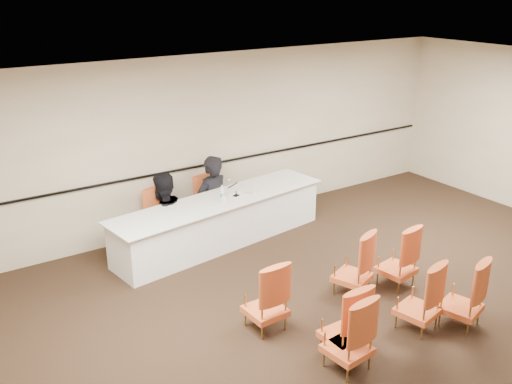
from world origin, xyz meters
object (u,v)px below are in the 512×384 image
panelist_main (212,207)px  panelist_second_chair (163,218)px  panel_table (221,221)px  aud_chair_back_left (348,332)px  aud_chair_back_mid (419,295)px  panelist_main_chair (212,203)px  coffee_cup (254,190)px  panelist_second (163,223)px  aud_chair_front_mid (353,263)px  drinking_glass (224,199)px  aud_chair_extra (345,320)px  aud_chair_back_right (463,292)px  microphone (236,188)px  aud_chair_front_right (397,256)px  aud_chair_front_left (265,295)px  water_bottle (222,192)px

panelist_main → panelist_second_chair: bearing=-4.6°
panel_table → aud_chair_back_left: (-0.46, -3.63, 0.09)m
aud_chair_back_mid → panelist_main_chair: bearing=86.0°
coffee_cup → panelist_main_chair: bearing=121.6°
panel_table → panelist_second: size_ratio=2.28×
panelist_main_chair → aud_chair_front_mid: 3.07m
panelist_main → aud_chair_back_left: (-0.63, -4.23, 0.08)m
panelist_second → aud_chair_back_mid: size_ratio=1.79×
drinking_glass → aud_chair_back_left: aud_chair_back_left is taller
aud_chair_back_left → aud_chair_extra: (0.13, 0.21, 0.00)m
panelist_main → aud_chair_back_right: 4.52m
panelist_second → aud_chair_extra: (0.50, -3.88, 0.09)m
microphone → panelist_second: bearing=137.2°
panelist_main_chair → aud_chair_front_right: 3.43m
panelist_second → aud_chair_front_mid: (1.53, -2.89, 0.09)m
microphone → coffee_cup: (0.30, -0.07, -0.08)m
aud_chair_back_left → aud_chair_front_left: bearing=99.8°
water_bottle → panelist_main: bearing=78.0°
aud_chair_extra → aud_chair_back_right: bearing=-12.5°
aud_chair_front_right → aud_chair_back_right: same height
panelist_second → aud_chair_back_mid: (1.63, -3.98, 0.09)m
panelist_main_chair → aud_chair_back_left: 4.28m
microphone → drinking_glass: size_ratio=2.85×
coffee_cup → aud_chair_back_left: bearing=-106.5°
panelist_second → aud_chair_front_left: size_ratio=1.79×
panelist_main_chair → aud_chair_back_mid: bearing=-89.0°
panelist_second → coffee_cup: bearing=142.9°
aud_chair_front_right → panelist_second_chair: bearing=116.8°
panel_table → aud_chair_front_right: bearing=-69.8°
water_bottle → aud_chair_front_mid: size_ratio=0.25×
aud_chair_back_mid → aud_chair_back_right: (0.51, -0.25, 0.00)m
aud_chair_back_right → microphone: bearing=88.6°
panelist_second → panelist_second_chair: (0.00, 0.00, 0.09)m
panelist_second_chair → aud_chair_front_mid: bearing=-69.8°
aud_chair_back_left → aud_chair_back_right: 1.78m
drinking_glass → aud_chair_front_left: bearing=-108.5°
panel_table → aud_chair_back_left: aud_chair_back_left is taller
panelist_main_chair → aud_chair_front_left: size_ratio=1.00×
panelist_main → coffee_cup: bearing=109.2°
microphone → aud_chair_back_mid: size_ratio=0.30×
water_bottle → coffee_cup: 0.56m
aud_chair_front_mid → microphone: bearing=78.4°
panel_table → coffee_cup: bearing=-16.3°
panelist_second → panelist_main: bearing=172.0°
panelist_second → microphone: size_ratio=5.95×
drinking_glass → water_bottle: bearing=72.4°
panelist_main_chair → water_bottle: (-0.13, -0.60, 0.42)m
coffee_cup → aud_chair_front_right: bearing=-72.6°
drinking_glass → aud_chair_extra: size_ratio=0.11×
panelist_second_chair → aud_chair_back_mid: size_ratio=1.00×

